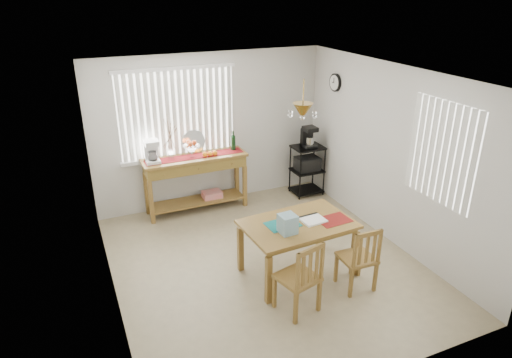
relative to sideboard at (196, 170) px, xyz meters
name	(u,v)px	position (x,y,z in m)	size (l,w,h in m)	color
ground	(265,264)	(0.36, -1.99, -0.73)	(4.00, 4.50, 0.01)	tan
room_shell	(266,149)	(0.37, -1.97, 0.96)	(4.20, 4.70, 2.70)	silver
sideboard	(196,170)	(0.00, 0.00, 0.00)	(1.73, 0.49, 0.97)	olive
sideboard_items	(177,150)	(-0.29, 0.02, 0.39)	(1.64, 0.41, 0.74)	maroon
wire_cart	(307,165)	(2.04, -0.17, -0.18)	(0.54, 0.43, 0.91)	black
cart_items	(308,137)	(2.04, -0.16, 0.36)	(0.22, 0.26, 0.38)	black
dining_table	(298,229)	(0.66, -2.33, -0.06)	(1.46, 0.99, 0.75)	olive
table_items	(294,223)	(0.53, -2.46, 0.11)	(1.10, 0.49, 0.24)	#136E6E
chair_left	(300,278)	(0.31, -3.05, -0.27)	(0.53, 0.53, 0.94)	olive
chair_right	(359,258)	(1.20, -2.95, -0.29)	(0.43, 0.43, 0.89)	olive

